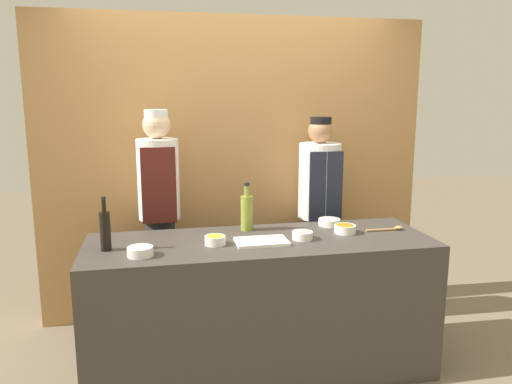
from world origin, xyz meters
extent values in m
plane|color=#756651|center=(0.00, 0.00, 0.00)|extent=(14.00, 14.00, 0.00)
cube|color=#B7844C|center=(0.00, 1.02, 1.20)|extent=(3.10, 0.18, 2.40)
cube|color=#3D3833|center=(0.00, 0.00, 0.45)|extent=(2.19, 0.74, 0.89)
cylinder|color=white|center=(-0.74, -0.18, 0.92)|extent=(0.15, 0.15, 0.05)
cylinder|color=brown|center=(-0.74, -0.18, 0.94)|extent=(0.12, 0.12, 0.02)
cylinder|color=white|center=(0.26, -0.05, 0.92)|extent=(0.13, 0.13, 0.05)
cylinder|color=red|center=(0.26, -0.05, 0.94)|extent=(0.11, 0.11, 0.02)
cylinder|color=white|center=(0.58, 0.04, 0.92)|extent=(0.14, 0.14, 0.05)
cylinder|color=orange|center=(0.58, 0.04, 0.94)|extent=(0.12, 0.12, 0.02)
cylinder|color=white|center=(0.55, 0.25, 0.92)|extent=(0.15, 0.15, 0.05)
cylinder|color=#703384|center=(0.55, 0.25, 0.93)|extent=(0.13, 0.13, 0.01)
cylinder|color=white|center=(-0.30, -0.05, 0.92)|extent=(0.13, 0.13, 0.05)
cylinder|color=yellow|center=(-0.30, -0.05, 0.94)|extent=(0.11, 0.11, 0.02)
cube|color=white|center=(-0.01, -0.08, 0.90)|extent=(0.32, 0.21, 0.02)
cylinder|color=black|center=(-0.94, -0.03, 1.01)|extent=(0.06, 0.06, 0.23)
cylinder|color=black|center=(-0.94, -0.03, 1.16)|extent=(0.03, 0.03, 0.07)
cylinder|color=black|center=(-0.94, -0.03, 1.21)|extent=(0.03, 0.03, 0.02)
cylinder|color=olive|center=(-0.04, 0.25, 1.01)|extent=(0.08, 0.08, 0.23)
cylinder|color=olive|center=(-0.04, 0.25, 1.16)|extent=(0.03, 0.03, 0.07)
cylinder|color=black|center=(-0.04, 0.25, 1.21)|extent=(0.04, 0.04, 0.02)
cylinder|color=#B2844C|center=(0.84, 0.04, 0.90)|extent=(0.22, 0.02, 0.02)
ellipsoid|color=#B2844C|center=(0.97, 0.04, 0.91)|extent=(0.06, 0.05, 0.02)
cylinder|color=#28282D|center=(-0.62, 0.69, 0.45)|extent=(0.22, 0.22, 0.90)
cylinder|color=white|center=(-0.62, 0.69, 1.19)|extent=(0.30, 0.30, 0.59)
cube|color=#561E19|center=(-0.62, 0.54, 1.17)|extent=(0.24, 0.02, 0.54)
sphere|color=beige|center=(-0.62, 0.69, 1.58)|extent=(0.20, 0.20, 0.20)
cylinder|color=white|center=(-0.62, 0.69, 1.66)|extent=(0.17, 0.17, 0.07)
cylinder|color=#28282D|center=(0.62, 0.69, 0.42)|extent=(0.23, 0.23, 0.84)
cylinder|color=white|center=(0.62, 0.69, 1.14)|extent=(0.33, 0.33, 0.59)
cube|color=#232838|center=(0.62, 0.53, 1.11)|extent=(0.26, 0.02, 0.54)
sphere|color=#9E704C|center=(0.62, 0.69, 1.53)|extent=(0.19, 0.19, 0.19)
cylinder|color=black|center=(0.62, 0.69, 1.60)|extent=(0.16, 0.16, 0.07)
camera|label=1|loc=(-0.64, -2.97, 1.79)|focal=35.00mm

